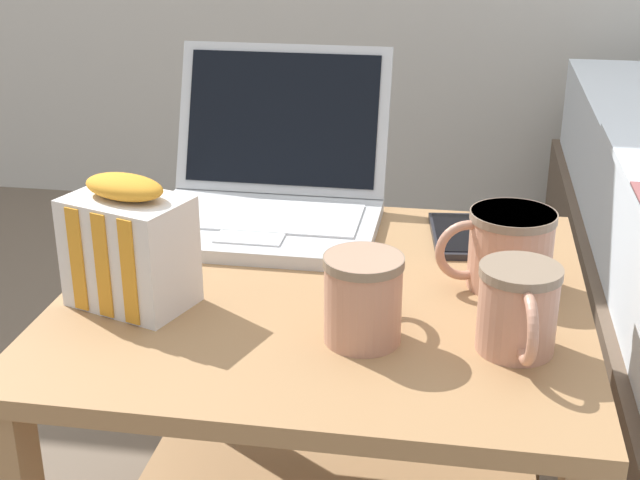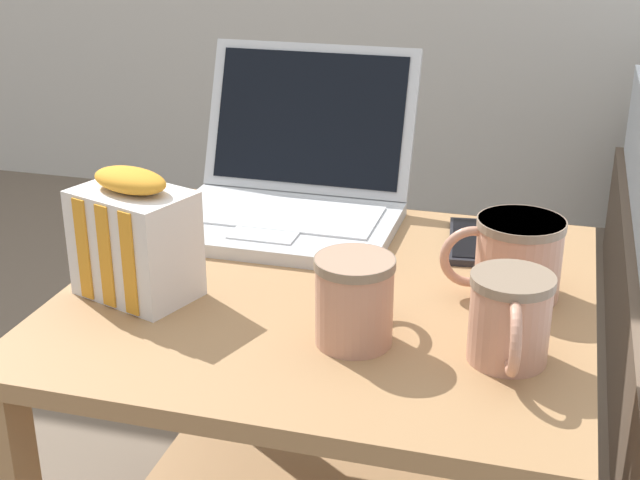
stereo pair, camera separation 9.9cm
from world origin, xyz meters
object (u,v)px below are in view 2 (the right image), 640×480
object	(u,v)px
mug_front_right	(356,295)
snack_bag	(135,239)
mug_front_left	(510,315)
cell_phone	(476,241)
laptop	(290,188)
mug_mid_center	(516,254)

from	to	relation	value
mug_front_right	snack_bag	world-z (taller)	snack_bag
mug_front_left	mug_front_right	world-z (taller)	mug_front_right
mug_front_left	mug_front_right	distance (m)	0.16
mug_front_right	mug_front_left	bearing A→B (deg)	-0.02
cell_phone	snack_bag	bearing A→B (deg)	-144.59
laptop	mug_front_right	bearing A→B (deg)	-61.66
laptop	mug_front_left	distance (m)	0.47
laptop	mug_front_left	xyz separation A→B (m)	(0.33, -0.33, 0.01)
laptop	snack_bag	size ratio (longest dim) A/B	2.05
laptop	mug_mid_center	distance (m)	0.37
snack_bag	cell_phone	xyz separation A→B (m)	(0.36, 0.26, -0.07)
mug_front_left	mug_front_right	xyz separation A→B (m)	(-0.16, 0.00, 0.00)
mug_front_left	snack_bag	xyz separation A→B (m)	(-0.43, 0.04, 0.02)
laptop	cell_phone	size ratio (longest dim) A/B	1.98
snack_bag	mug_front_right	bearing A→B (deg)	-8.59
mug_front_right	snack_bag	distance (m)	0.27
cell_phone	mug_front_right	bearing A→B (deg)	-107.11
mug_mid_center	cell_phone	world-z (taller)	mug_mid_center
snack_bag	mug_front_left	bearing A→B (deg)	-5.46
mug_front_left	mug_mid_center	world-z (taller)	mug_mid_center
mug_mid_center	cell_phone	distance (m)	0.16
laptop	mug_mid_center	bearing A→B (deg)	-27.12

